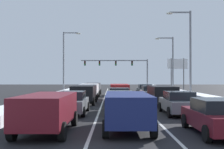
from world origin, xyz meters
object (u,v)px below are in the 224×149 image
Objects in this scene: suv_navy_center_lane_nearest at (127,108)px; street_lamp_left_mid at (66,57)px; sedan_green_center_lane_fifth at (118,90)px; street_lamp_right_mid at (170,60)px; suv_black_right_lane_third at (162,93)px; sedan_tan_center_lane_second at (120,102)px; sedan_charcoal_right_lane_fifth at (145,90)px; roadside_sign_right at (177,67)px; sedan_silver_center_lane_third at (119,96)px; sedan_gray_left_lane_second at (72,102)px; suv_maroon_left_lane_nearest at (47,109)px; traffic_light_gantry at (122,66)px; suv_black_left_lane_third at (84,93)px; street_lamp_right_near at (187,48)px; suv_red_center_lane_fourth at (119,90)px; sedan_white_right_lane_fourth at (150,93)px; suv_charcoal_left_lane_fifth at (93,88)px; sedan_maroon_right_lane_nearest at (216,116)px; suv_white_left_lane_fourth at (89,90)px; sedan_gray_right_lane_second at (178,103)px.

street_lamp_left_mid is at bearing 104.77° from suv_navy_center_lane_nearest.
sedan_green_center_lane_fifth is 9.03m from street_lamp_right_mid.
suv_black_right_lane_third is 6.74m from sedan_tan_center_lane_second.
street_lamp_left_mid is (-11.26, 4.42, 4.67)m from sedan_charcoal_right_lane_fifth.
suv_black_right_lane_third is at bearing 72.54° from suv_navy_center_lane_nearest.
suv_navy_center_lane_nearest is 33.65m from roadside_sign_right.
sedan_silver_center_lane_third and sedan_gray_left_lane_second have the same top height.
traffic_light_gantry is at bearing 83.87° from suv_maroon_left_lane_nearest.
suv_black_right_lane_third is at bearing -86.24° from traffic_light_gantry.
suv_black_left_lane_third reaches higher than sedan_charcoal_right_lane_fifth.
street_lamp_right_near is (10.49, 3.67, 4.53)m from suv_black_left_lane_third.
traffic_light_gantry is 1.49× the size of street_lamp_right_near.
sedan_charcoal_right_lane_fifth is 0.49× the size of street_lamp_left_mid.
street_lamp_right_near is at bearing -9.16° from suv_red_center_lane_fourth.
sedan_white_right_lane_fourth is 0.92× the size of suv_navy_center_lane_nearest.
suv_navy_center_lane_nearest is 0.60× the size of street_lamp_right_mid.
suv_black_right_lane_third is 15.34m from suv_charcoal_left_lane_fifth.
roadside_sign_right is at bearing -58.12° from traffic_light_gantry.
suv_red_center_lane_fourth is 1.00× the size of suv_black_left_lane_third.
sedan_tan_center_lane_second is 5.52m from sedan_silver_center_lane_third.
sedan_gray_left_lane_second is 24.43m from street_lamp_right_mid.
sedan_green_center_lane_fifth is 10.07m from street_lamp_left_mid.
suv_maroon_left_lane_nearest is (-7.25, 0.43, 0.25)m from sedan_maroon_right_lane_nearest.
suv_black_right_lane_third is 12.79m from sedan_charcoal_right_lane_fifth.
sedan_silver_center_lane_third is 34.34m from traffic_light_gantry.
street_lamp_left_mid is at bearing 110.81° from sedan_maroon_right_lane_nearest.
suv_white_left_lane_fourth is (-3.31, 19.14, 0.00)m from suv_navy_center_lane_nearest.
suv_white_left_lane_fourth reaches higher than sedan_charcoal_right_lane_fifth.
sedan_gray_left_lane_second is (0.21, 6.17, -0.25)m from suv_maroon_left_lane_nearest.
sedan_white_right_lane_fourth is (-0.21, 12.09, 0.00)m from sedan_gray_right_lane_second.
sedan_white_right_lane_fourth is 13.67m from sedan_gray_left_lane_second.
suv_black_right_lane_third is 14.06m from suv_maroon_left_lane_nearest.
sedan_gray_left_lane_second is (-3.45, -11.99, -0.25)m from suv_red_center_lane_fourth.
sedan_white_right_lane_fourth is at bearing 92.03° from suv_black_right_lane_third.
sedan_green_center_lane_fifth is at bearing 105.46° from suv_black_right_lane_third.
sedan_tan_center_lane_second is 3.22m from sedan_gray_left_lane_second.
sedan_green_center_lane_fifth is (0.13, 24.28, -0.25)m from suv_navy_center_lane_nearest.
sedan_green_center_lane_fifth is (0.26, 18.28, 0.00)m from sedan_tan_center_lane_second.
suv_black_right_lane_third is 1.00× the size of suv_charcoal_left_lane_fifth.
street_lamp_right_mid reaches higher than sedan_gray_right_lane_second.
suv_navy_center_lane_nearest is 24.28m from sedan_green_center_lane_fifth.
roadside_sign_right reaches higher than suv_black_left_lane_third.
roadside_sign_right is at bearing 72.96° from suv_navy_center_lane_nearest.
suv_black_left_lane_third reaches higher than sedan_gray_right_lane_second.
sedan_charcoal_right_lane_fifth and sedan_tan_center_lane_second have the same top height.
street_lamp_right_mid reaches higher than suv_black_left_lane_third.
traffic_light_gantry is at bearing 93.76° from suv_black_right_lane_third.
sedan_tan_center_lane_second is at bearing -71.89° from street_lamp_left_mid.
sedan_green_center_lane_fifth is at bearing 98.08° from sedan_maroon_right_lane_nearest.
sedan_white_right_lane_fourth is 6.19m from street_lamp_right_near.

